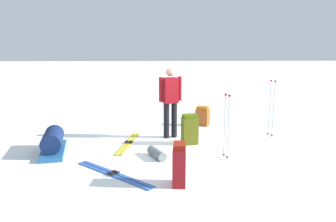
{
  "coord_description": "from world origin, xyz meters",
  "views": [
    {
      "loc": [
        -7.38,
        0.27,
        2.19
      ],
      "look_at": [
        0.0,
        0.0,
        0.7
      ],
      "focal_mm": 34.82,
      "sensor_mm": 36.0,
      "label": 1
    }
  ],
  "objects": [
    {
      "name": "backpack_bright",
      "position": [
        1.41,
        -1.02,
        0.26
      ],
      "size": [
        0.38,
        0.42,
        0.53
      ],
      "color": "#92471B",
      "rests_on": "ground_plane"
    },
    {
      "name": "ski_poles_planted_near",
      "position": [
        -1.33,
        -1.08,
        0.72
      ],
      "size": [
        0.21,
        0.11,
        1.29
      ],
      "color": "#B7B0C1",
      "rests_on": "ground_plane"
    },
    {
      "name": "gear_sled",
      "position": [
        -0.83,
        2.42,
        0.22
      ],
      "size": [
        1.33,
        0.69,
        0.49
      ],
      "color": "#20548A",
      "rests_on": "ground_plane"
    },
    {
      "name": "ski_pair_near",
      "position": [
        -0.23,
        0.91,
        0.01
      ],
      "size": [
        1.76,
        0.47,
        0.05
      ],
      "color": "gold",
      "rests_on": "ground_plane"
    },
    {
      "name": "sleeping_mat_rolled",
      "position": [
        -1.21,
        0.27,
        0.09
      ],
      "size": [
        0.57,
        0.4,
        0.18
      ],
      "primitive_type": "cylinder",
      "rotation": [
        0.0,
        1.57,
        0.44
      ],
      "color": "slate",
      "rests_on": "ground_plane"
    },
    {
      "name": "backpack_large_dark",
      "position": [
        -0.32,
        -0.48,
        0.34
      ],
      "size": [
        0.31,
        0.39,
        0.69
      ],
      "color": "#4D5111",
      "rests_on": "ground_plane"
    },
    {
      "name": "ski_pair_far",
      "position": [
        -2.06,
        1.02,
        0.01
      ],
      "size": [
        1.35,
        1.46,
        0.05
      ],
      "color": "#2B58AD",
      "rests_on": "ground_plane"
    },
    {
      "name": "backpack_small_spare",
      "position": [
        -2.51,
        -0.09,
        0.34
      ],
      "size": [
        0.37,
        0.24,
        0.69
      ],
      "color": "maroon",
      "rests_on": "ground_plane"
    },
    {
      "name": "skier_standing",
      "position": [
        0.23,
        -0.07,
        0.95
      ],
      "size": [
        0.32,
        0.54,
        1.7
      ],
      "color": "black",
      "rests_on": "ground_plane"
    },
    {
      "name": "ground_plane",
      "position": [
        0.0,
        0.0,
        0.0
      ],
      "size": [
        80.0,
        80.0,
        0.0
      ],
      "primitive_type": "plane",
      "color": "white"
    },
    {
      "name": "ski_poles_planted_far",
      "position": [
        0.19,
        -2.5,
        0.77
      ],
      "size": [
        0.22,
        0.11,
        1.39
      ],
      "color": "#A8AEBA",
      "rests_on": "ground_plane"
    }
  ]
}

